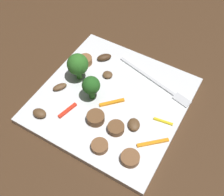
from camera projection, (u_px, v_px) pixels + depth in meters
ground_plane at (112, 102)px, 0.57m from camera, size 1.40×1.40×0.00m
plate at (112, 100)px, 0.57m from camera, size 0.28×0.28×0.01m
fork at (158, 84)px, 0.58m from camera, size 0.18×0.05×0.00m
broccoli_floret_0 at (78, 65)px, 0.56m from camera, size 0.04×0.04×0.06m
broccoli_floret_1 at (91, 86)px, 0.54m from camera, size 0.04×0.04×0.05m
sausage_slice_0 at (130, 158)px, 0.48m from camera, size 0.05×0.05×0.01m
sausage_slice_1 at (116, 128)px, 0.51m from camera, size 0.04×0.04×0.01m
sausage_slice_2 at (85, 60)px, 0.61m from camera, size 0.04×0.04×0.02m
sausage_slice_3 at (95, 117)px, 0.53m from camera, size 0.05×0.05×0.02m
sausage_slice_4 at (100, 146)px, 0.49m from camera, size 0.04×0.04×0.01m
mushroom_0 at (104, 57)px, 0.62m from camera, size 0.03×0.03×0.01m
mushroom_1 at (39, 113)px, 0.53m from camera, size 0.03×0.02×0.01m
mushroom_2 at (108, 75)px, 0.59m from camera, size 0.02×0.02×0.01m
mushroom_3 at (134, 124)px, 0.52m from camera, size 0.03×0.03×0.01m
mushroom_4 at (60, 87)px, 0.57m from camera, size 0.03×0.03×0.01m
pepper_strip_0 at (67, 110)px, 0.54m from camera, size 0.02×0.04×0.00m
pepper_strip_1 at (163, 123)px, 0.53m from camera, size 0.04×0.01×0.00m
pepper_strip_2 at (112, 103)px, 0.55m from camera, size 0.04×0.04×0.00m
pepper_strip_3 at (153, 143)px, 0.50m from camera, size 0.05×0.04×0.00m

